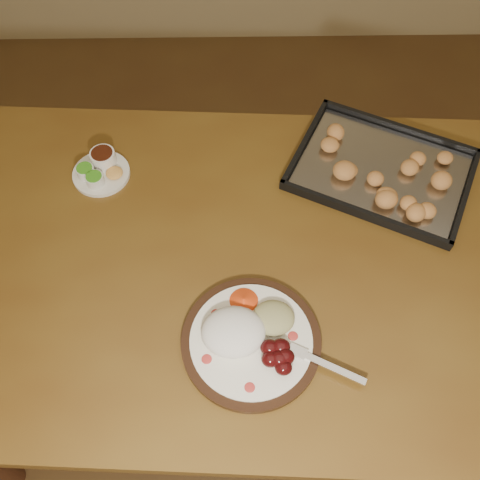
{
  "coord_description": "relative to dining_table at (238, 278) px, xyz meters",
  "views": [
    {
      "loc": [
        -0.27,
        -0.34,
        1.79
      ],
      "look_at": [
        -0.26,
        0.29,
        0.77
      ],
      "focal_mm": 40.0,
      "sensor_mm": 36.0,
      "label": 1
    }
  ],
  "objects": [
    {
      "name": "ground",
      "position": [
        0.26,
        -0.25,
        -0.65
      ],
      "size": [
        4.0,
        4.0,
        0.0
      ],
      "primitive_type": "plane",
      "color": "brown",
      "rests_on": "ground"
    },
    {
      "name": "dining_table",
      "position": [
        0.0,
        0.0,
        0.0
      ],
      "size": [
        1.55,
        0.98,
        0.75
      ],
      "rotation": [
        0.0,
        0.0,
        -0.06
      ],
      "color": "brown",
      "rests_on": "ground"
    },
    {
      "name": "condiment_saucer",
      "position": [
        -0.34,
        0.25,
        0.11
      ],
      "size": [
        0.14,
        0.14,
        0.05
      ],
      "rotation": [
        0.0,
        0.0,
        -0.47
      ],
      "color": "silver",
      "rests_on": "dining_table"
    },
    {
      "name": "dinner_plate",
      "position": [
        0.02,
        -0.2,
        0.12
      ],
      "size": [
        0.37,
        0.29,
        0.07
      ],
      "rotation": [
        0.0,
        0.0,
        -0.45
      ],
      "color": "black",
      "rests_on": "dining_table"
    },
    {
      "name": "baking_tray",
      "position": [
        0.36,
        0.24,
        0.11
      ],
      "size": [
        0.51,
        0.46,
        0.04
      ],
      "rotation": [
        0.0,
        0.0,
        -0.45
      ],
      "color": "black",
      "rests_on": "dining_table"
    }
  ]
}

